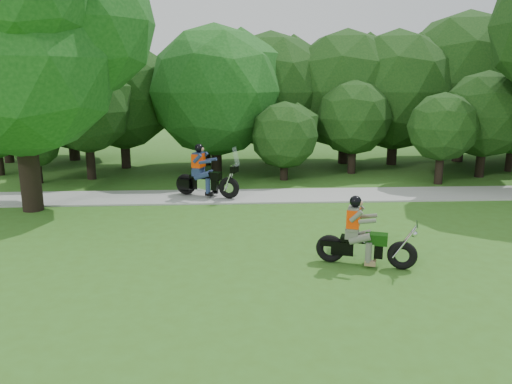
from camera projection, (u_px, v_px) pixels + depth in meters
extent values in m
plane|color=#39661D|center=(399.00, 279.00, 11.29)|extent=(100.00, 100.00, 0.00)
cube|color=#9A9A95|center=(329.00, 195.00, 19.06)|extent=(60.00, 2.20, 0.06)
cylinder|color=black|center=(270.00, 146.00, 26.03)|extent=(0.50, 0.50, 1.80)
sphere|color=#133710|center=(270.00, 91.00, 25.38)|extent=(5.94, 5.94, 5.94)
cylinder|color=black|center=(207.00, 147.00, 25.53)|extent=(0.40, 0.40, 1.80)
sphere|color=#133710|center=(206.00, 104.00, 25.03)|extent=(3.97, 3.97, 3.97)
cylinder|color=black|center=(74.00, 144.00, 26.97)|extent=(0.56, 0.56, 1.80)
sphere|color=#133710|center=(69.00, 83.00, 26.24)|extent=(7.10, 7.10, 7.10)
cylinder|color=black|center=(8.00, 146.00, 26.23)|extent=(0.48, 0.48, 1.80)
sphere|color=#133710|center=(2.00, 92.00, 25.61)|extent=(5.69, 5.69, 5.69)
cylinder|color=black|center=(392.00, 147.00, 25.65)|extent=(0.50, 0.50, 1.80)
sphere|color=#133710|center=(396.00, 91.00, 25.01)|extent=(6.02, 6.02, 6.02)
cylinder|color=black|center=(284.00, 169.00, 21.89)|extent=(0.35, 0.35, 1.01)
sphere|color=#133710|center=(284.00, 135.00, 21.55)|extent=(2.94, 2.94, 2.94)
cylinder|color=black|center=(481.00, 160.00, 22.46)|extent=(0.39, 0.39, 1.56)
sphere|color=#133710|center=(485.00, 115.00, 22.00)|extent=(3.84, 3.84, 3.84)
cylinder|color=black|center=(38.00, 171.00, 21.20)|extent=(0.30, 0.30, 1.04)
sphere|color=#133710|center=(36.00, 144.00, 20.94)|extent=(2.01, 2.01, 2.01)
cylinder|color=black|center=(91.00, 159.00, 21.98)|extent=(0.38, 0.38, 1.80)
sphere|color=#133710|center=(87.00, 111.00, 21.50)|extent=(3.70, 3.70, 3.70)
cylinder|color=black|center=(458.00, 145.00, 26.60)|extent=(0.56, 0.56, 1.80)
sphere|color=#133710|center=(464.00, 82.00, 25.86)|extent=(7.22, 7.22, 7.22)
cylinder|color=black|center=(439.00, 167.00, 21.04)|extent=(0.34, 0.34, 1.47)
sphere|color=#133710|center=(443.00, 127.00, 20.66)|extent=(2.87, 2.87, 2.87)
cylinder|color=black|center=(343.00, 146.00, 25.98)|extent=(0.50, 0.50, 1.80)
sphere|color=#133710|center=(346.00, 90.00, 25.32)|extent=(6.06, 6.06, 6.06)
cylinder|color=black|center=(125.00, 150.00, 24.64)|extent=(0.45, 0.45, 1.80)
sphere|color=#133710|center=(122.00, 98.00, 24.06)|extent=(5.06, 5.06, 5.06)
cylinder|color=black|center=(352.00, 158.00, 23.32)|extent=(0.37, 0.37, 1.49)
sphere|color=#133710|center=(354.00, 117.00, 22.90)|extent=(3.47, 3.47, 3.47)
cylinder|color=black|center=(0.00, 162.00, 22.91)|extent=(0.33, 0.33, 1.24)
cylinder|color=black|center=(509.00, 159.00, 23.84)|extent=(0.31, 0.31, 1.23)
cylinder|color=black|center=(216.00, 153.00, 23.75)|extent=(0.51, 0.51, 1.80)
sphere|color=#165016|center=(215.00, 91.00, 23.10)|extent=(6.10, 6.10, 6.10)
cylinder|color=black|center=(27.00, 149.00, 16.56)|extent=(0.68, 0.68, 4.20)
sphere|color=#165016|center=(18.00, 59.00, 15.90)|extent=(6.40, 6.40, 6.40)
sphere|color=#165016|center=(78.00, 22.00, 16.50)|extent=(5.12, 5.12, 5.12)
torus|color=black|center=(330.00, 248.00, 12.21)|extent=(0.73, 0.42, 0.70)
torus|color=black|center=(402.00, 255.00, 11.75)|extent=(0.73, 0.42, 0.70)
cube|color=black|center=(357.00, 249.00, 12.03)|extent=(1.23, 0.64, 0.32)
cube|color=silver|center=(364.00, 250.00, 11.98)|extent=(0.57, 0.48, 0.40)
cube|color=black|center=(376.00, 239.00, 11.84)|extent=(0.59, 0.46, 0.26)
cube|color=black|center=(352.00, 238.00, 12.00)|extent=(0.60, 0.48, 0.10)
cylinder|color=silver|center=(405.00, 241.00, 11.66)|extent=(0.52, 0.22, 0.83)
cylinder|color=silver|center=(417.00, 225.00, 11.50)|extent=(0.25, 0.62, 0.04)
cube|color=#545B4A|center=(352.00, 233.00, 11.97)|extent=(0.41, 0.46, 0.24)
cube|color=#545B4A|center=(353.00, 218.00, 11.89)|extent=(0.39, 0.48, 0.56)
cube|color=#FE3D05|center=(354.00, 218.00, 11.88)|extent=(0.43, 0.53, 0.44)
sphere|color=black|center=(356.00, 201.00, 11.78)|extent=(0.28, 0.28, 0.28)
torus|color=black|center=(186.00, 184.00, 18.92)|extent=(0.83, 0.53, 0.80)
torus|color=black|center=(229.00, 188.00, 18.33)|extent=(0.83, 0.53, 0.80)
cube|color=black|center=(202.00, 184.00, 18.68)|extent=(1.29, 0.76, 0.37)
cube|color=silver|center=(206.00, 184.00, 18.62)|extent=(0.66, 0.58, 0.46)
cube|color=black|center=(213.00, 176.00, 18.45)|extent=(0.68, 0.55, 0.30)
cube|color=black|center=(198.00, 176.00, 18.66)|extent=(0.69, 0.57, 0.11)
cylinder|color=silver|center=(230.00, 177.00, 18.22)|extent=(0.44, 0.23, 1.03)
cylinder|color=silver|center=(235.00, 164.00, 18.04)|extent=(0.33, 0.69, 0.04)
cube|color=black|center=(184.00, 184.00, 18.66)|extent=(0.50, 0.32, 0.39)
cube|color=black|center=(190.00, 182.00, 19.12)|extent=(0.50, 0.32, 0.39)
cube|color=navy|center=(198.00, 172.00, 18.62)|extent=(0.49, 0.54, 0.28)
cube|color=navy|center=(198.00, 161.00, 18.52)|extent=(0.46, 0.56, 0.64)
cube|color=#FE3D05|center=(198.00, 160.00, 18.52)|extent=(0.51, 0.62, 0.51)
sphere|color=black|center=(199.00, 148.00, 18.40)|extent=(0.32, 0.32, 0.32)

